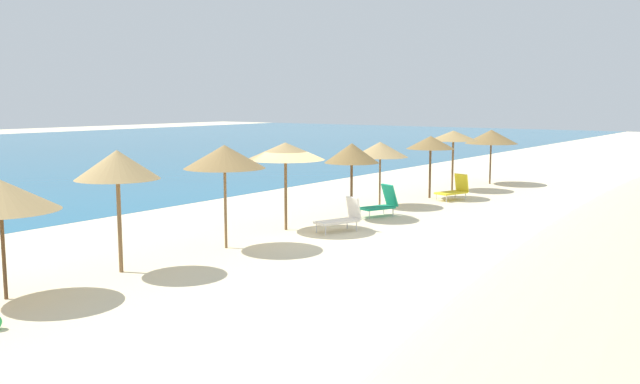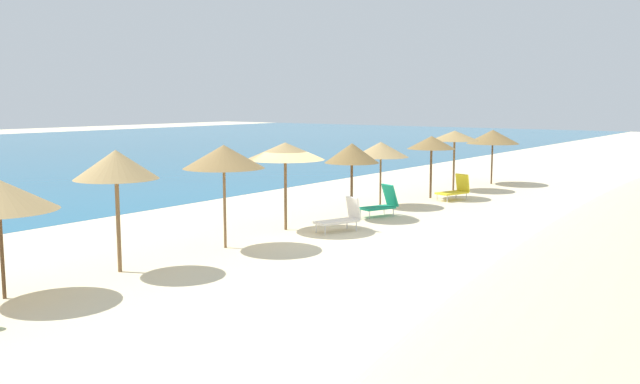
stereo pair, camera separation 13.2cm
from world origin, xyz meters
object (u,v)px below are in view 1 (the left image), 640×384
(beach_umbrella_2, at_px, (0,195))
(beach_umbrella_4, at_px, (224,157))
(lounge_chair_2, at_px, (381,203))
(beach_umbrella_6, at_px, (352,153))
(beach_umbrella_3, at_px, (117,165))
(beach_umbrella_5, at_px, (285,151))
(beach_umbrella_9, at_px, (453,136))
(lounge_chair_3, at_px, (342,218))
(beach_umbrella_8, at_px, (431,143))
(lounge_chair_0, at_px, (454,190))
(beach_umbrella_10, at_px, (491,137))
(beach_umbrella_7, at_px, (380,150))

(beach_umbrella_2, height_order, beach_umbrella_4, beach_umbrella_4)
(lounge_chair_2, bearing_deg, beach_umbrella_6, 82.59)
(beach_umbrella_3, height_order, beach_umbrella_5, beach_umbrella_3)
(beach_umbrella_5, height_order, beach_umbrella_9, beach_umbrella_5)
(beach_umbrella_9, xyz_separation_m, lounge_chair_2, (-8.02, -1.00, -2.03))
(beach_umbrella_5, height_order, beach_umbrella_6, beach_umbrella_5)
(beach_umbrella_5, distance_m, lounge_chair_3, 2.74)
(beach_umbrella_4, height_order, lounge_chair_2, beach_umbrella_4)
(beach_umbrella_5, bearing_deg, lounge_chair_3, -62.34)
(lounge_chair_3, bearing_deg, beach_umbrella_5, 47.36)
(beach_umbrella_2, xyz_separation_m, beach_umbrella_4, (6.32, -0.26, 0.37))
(beach_umbrella_6, xyz_separation_m, beach_umbrella_9, (9.09, 0.42, 0.21))
(beach_umbrella_5, relative_size, lounge_chair_3, 1.77)
(beach_umbrella_2, relative_size, beach_umbrella_8, 0.96)
(beach_umbrella_4, xyz_separation_m, lounge_chair_0, (12.37, -1.19, -2.13))
(beach_umbrella_4, xyz_separation_m, beach_umbrella_9, (15.18, 0.22, -0.07))
(beach_umbrella_6, relative_size, beach_umbrella_8, 1.01)
(beach_umbrella_10, bearing_deg, beach_umbrella_6, 179.72)
(beach_umbrella_3, distance_m, beach_umbrella_10, 21.95)
(beach_umbrella_3, bearing_deg, beach_umbrella_4, -2.59)
(beach_umbrella_2, distance_m, beach_umbrella_4, 6.34)
(lounge_chair_0, bearing_deg, beach_umbrella_4, 102.14)
(beach_umbrella_8, relative_size, lounge_chair_3, 1.66)
(lounge_chair_0, bearing_deg, beach_umbrella_2, 103.21)
(beach_umbrella_5, xyz_separation_m, beach_umbrella_9, (12.08, -0.11, -0.02))
(beach_umbrella_4, bearing_deg, beach_umbrella_3, 177.41)
(beach_umbrella_8, relative_size, lounge_chair_0, 1.72)
(beach_umbrella_6, height_order, beach_umbrella_9, beach_umbrella_9)
(beach_umbrella_4, xyz_separation_m, lounge_chair_3, (3.93, -1.26, -2.12))
(beach_umbrella_6, xyz_separation_m, beach_umbrella_8, (6.18, 0.10, 0.05))
(beach_umbrella_7, bearing_deg, beach_umbrella_6, -168.03)
(beach_umbrella_4, height_order, lounge_chair_3, beach_umbrella_4)
(beach_umbrella_5, xyz_separation_m, beach_umbrella_7, (5.96, 0.09, -0.30))
(beach_umbrella_6, height_order, lounge_chair_0, beach_umbrella_6)
(beach_umbrella_6, height_order, beach_umbrella_8, beach_umbrella_6)
(beach_umbrella_7, relative_size, beach_umbrella_9, 0.92)
(beach_umbrella_2, height_order, beach_umbrella_9, beach_umbrella_9)
(beach_umbrella_3, xyz_separation_m, beach_umbrella_6, (9.56, -0.36, -0.30))
(beach_umbrella_7, bearing_deg, beach_umbrella_5, -179.11)
(beach_umbrella_6, relative_size, beach_umbrella_7, 1.05)
(beach_umbrella_7, relative_size, lounge_chair_0, 1.65)
(beach_umbrella_3, distance_m, lounge_chair_2, 10.88)
(lounge_chair_3, bearing_deg, beach_umbrella_4, 91.98)
(beach_umbrella_7, bearing_deg, lounge_chair_0, -25.99)
(lounge_chair_3, bearing_deg, beach_umbrella_3, 98.89)
(beach_umbrella_5, height_order, beach_umbrella_10, beach_umbrella_5)
(lounge_chair_2, bearing_deg, beach_umbrella_4, 104.79)
(beach_umbrella_3, height_order, beach_umbrella_6, beach_umbrella_3)
(beach_umbrella_5, bearing_deg, beach_umbrella_9, -0.54)
(beach_umbrella_10, height_order, lounge_chair_0, beach_umbrella_10)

